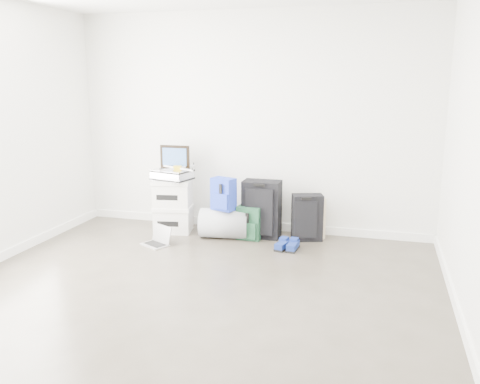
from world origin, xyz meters
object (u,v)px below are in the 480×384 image
(duffel_bag, at_px, (224,223))
(laptop, at_px, (158,240))
(large_suitcase, at_px, (262,209))
(boxes_stack, at_px, (173,206))
(briefcase, at_px, (172,175))
(carry_on, at_px, (307,218))

(duffel_bag, relative_size, laptop, 1.55)
(large_suitcase, height_order, laptop, large_suitcase)
(boxes_stack, relative_size, laptop, 1.79)
(duffel_bag, bearing_deg, briefcase, 166.43)
(briefcase, relative_size, duffel_bag, 0.77)
(briefcase, bearing_deg, carry_on, 17.52)
(duffel_bag, xyz_separation_m, laptop, (-0.67, -0.46, -0.13))
(boxes_stack, xyz_separation_m, laptop, (0.03, -0.54, -0.28))
(boxes_stack, xyz_separation_m, duffel_bag, (0.70, -0.08, -0.16))
(boxes_stack, bearing_deg, duffel_bag, -16.79)
(boxes_stack, relative_size, large_suitcase, 0.96)
(boxes_stack, relative_size, briefcase, 1.50)
(boxes_stack, xyz_separation_m, carry_on, (1.67, 0.10, -0.06))
(duffel_bag, distance_m, carry_on, 1.00)
(large_suitcase, height_order, carry_on, large_suitcase)
(briefcase, distance_m, laptop, 0.87)
(carry_on, height_order, laptop, carry_on)
(briefcase, distance_m, duffel_bag, 0.89)
(briefcase, height_order, duffel_bag, briefcase)
(boxes_stack, bearing_deg, laptop, -97.08)
(boxes_stack, distance_m, briefcase, 0.39)
(duffel_bag, xyz_separation_m, large_suitcase, (0.43, 0.15, 0.17))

